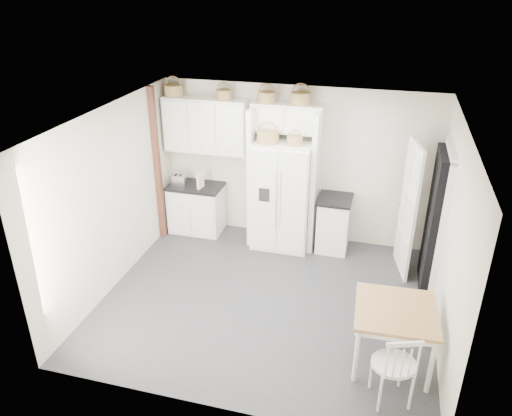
% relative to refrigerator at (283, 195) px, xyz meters
% --- Properties ---
extents(floor, '(4.50, 4.50, 0.00)m').
position_rel_refrigerator_xyz_m(floor, '(0.15, -1.64, -0.90)').
color(floor, '#28282F').
rests_on(floor, ground).
extents(ceiling, '(4.50, 4.50, 0.00)m').
position_rel_refrigerator_xyz_m(ceiling, '(0.15, -1.64, 1.70)').
color(ceiling, white).
rests_on(ceiling, wall_back).
extents(wall_back, '(4.50, 0.00, 4.50)m').
position_rel_refrigerator_xyz_m(wall_back, '(0.15, 0.36, 0.40)').
color(wall_back, silver).
rests_on(wall_back, floor).
extents(wall_left, '(0.00, 4.00, 4.00)m').
position_rel_refrigerator_xyz_m(wall_left, '(-2.10, -1.64, 0.40)').
color(wall_left, silver).
rests_on(wall_left, floor).
extents(wall_right, '(0.00, 4.00, 4.00)m').
position_rel_refrigerator_xyz_m(wall_right, '(2.40, -1.64, 0.40)').
color(wall_right, silver).
rests_on(wall_right, floor).
extents(refrigerator, '(0.93, 0.74, 1.79)m').
position_rel_refrigerator_xyz_m(refrigerator, '(0.00, 0.00, 0.00)').
color(refrigerator, white).
rests_on(refrigerator, floor).
extents(base_cab_left, '(0.89, 0.56, 0.83)m').
position_rel_refrigerator_xyz_m(base_cab_left, '(-1.55, 0.06, -0.48)').
color(base_cab_left, white).
rests_on(base_cab_left, floor).
extents(base_cab_right, '(0.49, 0.59, 0.87)m').
position_rel_refrigerator_xyz_m(base_cab_right, '(0.85, 0.06, -0.46)').
color(base_cab_right, white).
rests_on(base_cab_right, floor).
extents(dining_table, '(0.95, 0.95, 0.76)m').
position_rel_refrigerator_xyz_m(dining_table, '(1.85, -2.44, -0.52)').
color(dining_table, olive).
rests_on(dining_table, floor).
extents(windsor_chair, '(0.59, 0.57, 0.97)m').
position_rel_refrigerator_xyz_m(windsor_chair, '(1.86, -3.03, -0.41)').
color(windsor_chair, white).
rests_on(windsor_chair, floor).
extents(counter_left, '(0.93, 0.60, 0.04)m').
position_rel_refrigerator_xyz_m(counter_left, '(-1.55, 0.06, -0.05)').
color(counter_left, black).
rests_on(counter_left, base_cab_left).
extents(counter_right, '(0.53, 0.63, 0.04)m').
position_rel_refrigerator_xyz_m(counter_right, '(0.85, 0.06, -0.01)').
color(counter_right, black).
rests_on(counter_right, base_cab_right).
extents(toaster, '(0.27, 0.16, 0.18)m').
position_rel_refrigerator_xyz_m(toaster, '(-1.83, 0.01, 0.06)').
color(toaster, silver).
rests_on(toaster, counter_left).
extents(cookbook_red, '(0.04, 0.16, 0.23)m').
position_rel_refrigerator_xyz_m(cookbook_red, '(-1.44, -0.02, 0.08)').
color(cookbook_red, maroon).
rests_on(cookbook_red, counter_left).
extents(cookbook_cream, '(0.07, 0.18, 0.27)m').
position_rel_refrigerator_xyz_m(cookbook_cream, '(-1.42, -0.02, 0.10)').
color(cookbook_cream, beige).
rests_on(cookbook_cream, counter_left).
extents(basket_upper_a, '(0.31, 0.31, 0.18)m').
position_rel_refrigerator_xyz_m(basket_upper_a, '(-1.88, 0.19, 1.54)').
color(basket_upper_a, olive).
rests_on(basket_upper_a, upper_cabinet).
extents(basket_upper_c, '(0.26, 0.26, 0.15)m').
position_rel_refrigerator_xyz_m(basket_upper_c, '(-1.03, 0.19, 1.53)').
color(basket_upper_c, olive).
rests_on(basket_upper_c, upper_cabinet).
extents(basket_bridge_a, '(0.28, 0.28, 0.16)m').
position_rel_refrigerator_xyz_m(basket_bridge_a, '(-0.33, 0.19, 1.53)').
color(basket_bridge_a, olive).
rests_on(basket_bridge_a, bridge_cabinet).
extents(basket_bridge_b, '(0.31, 0.31, 0.18)m').
position_rel_refrigerator_xyz_m(basket_bridge_b, '(0.20, 0.19, 1.54)').
color(basket_bridge_b, olive).
rests_on(basket_bridge_b, bridge_cabinet).
extents(basket_fridge_a, '(0.34, 0.34, 0.18)m').
position_rel_refrigerator_xyz_m(basket_fridge_a, '(-0.24, -0.10, 0.99)').
color(basket_fridge_a, olive).
rests_on(basket_fridge_a, refrigerator).
extents(basket_fridge_b, '(0.24, 0.24, 0.13)m').
position_rel_refrigerator_xyz_m(basket_fridge_b, '(0.19, -0.10, 0.96)').
color(basket_fridge_b, olive).
rests_on(basket_fridge_b, refrigerator).
extents(upper_cabinet, '(1.40, 0.34, 0.90)m').
position_rel_refrigerator_xyz_m(upper_cabinet, '(-1.35, 0.19, 1.00)').
color(upper_cabinet, white).
rests_on(upper_cabinet, wall_back).
extents(bridge_cabinet, '(1.12, 0.34, 0.45)m').
position_rel_refrigerator_xyz_m(bridge_cabinet, '(0.00, 0.19, 1.23)').
color(bridge_cabinet, white).
rests_on(bridge_cabinet, wall_back).
extents(fridge_panel_left, '(0.08, 0.60, 2.30)m').
position_rel_refrigerator_xyz_m(fridge_panel_left, '(-0.51, 0.06, 0.25)').
color(fridge_panel_left, white).
rests_on(fridge_panel_left, floor).
extents(fridge_panel_right, '(0.08, 0.60, 2.30)m').
position_rel_refrigerator_xyz_m(fridge_panel_right, '(0.51, 0.06, 0.25)').
color(fridge_panel_right, white).
rests_on(fridge_panel_right, floor).
extents(trim_post, '(0.09, 0.09, 2.60)m').
position_rel_refrigerator_xyz_m(trim_post, '(-2.05, -0.29, 0.40)').
color(trim_post, '#462217').
rests_on(trim_post, floor).
extents(doorway_void, '(0.18, 0.85, 2.05)m').
position_rel_refrigerator_xyz_m(doorway_void, '(2.31, -0.64, 0.13)').
color(doorway_void, black).
rests_on(doorway_void, floor).
extents(door_slab, '(0.21, 0.79, 2.05)m').
position_rel_refrigerator_xyz_m(door_slab, '(1.95, -0.30, 0.13)').
color(door_slab, white).
rests_on(door_slab, floor).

